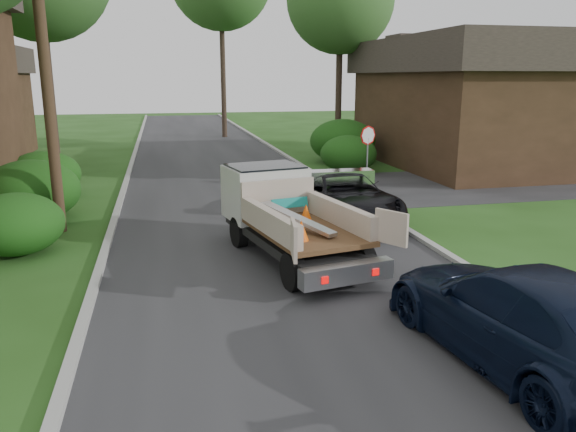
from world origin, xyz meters
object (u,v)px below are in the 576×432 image
(stop_sign, at_px, (368,144))
(house_right, at_px, (482,100))
(navy_suv, at_px, (524,316))
(utility_pole, at_px, (43,42))
(flatbed_truck, at_px, (280,208))
(black_pickup, at_px, (343,197))

(stop_sign, bearing_deg, house_right, 32.66)
(stop_sign, xyz_separation_m, navy_suv, (-2.58, -13.62, -1.00))
(navy_suv, bearing_deg, stop_sign, -106.34)
(utility_pole, height_order, flatbed_truck, utility_pole)
(stop_sign, relative_size, utility_pole, 0.25)
(black_pickup, xyz_separation_m, navy_suv, (-0.13, -9.12, 0.05))
(utility_pole, relative_size, house_right, 0.77)
(flatbed_truck, xyz_separation_m, black_pickup, (2.53, 2.67, -0.38))
(house_right, bearing_deg, black_pickup, -137.18)
(utility_pole, relative_size, flatbed_truck, 1.75)
(house_right, xyz_separation_m, navy_suv, (-10.38, -18.62, -2.38))
(flatbed_truck, distance_m, navy_suv, 6.89)
(house_right, height_order, flatbed_truck, house_right)
(utility_pole, bearing_deg, stop_sign, 20.62)
(utility_pole, xyz_separation_m, house_right, (18.48, 9.02, -2.01))
(stop_sign, height_order, house_right, house_right)
(utility_pole, height_order, navy_suv, utility_pole)
(flatbed_truck, relative_size, black_pickup, 1.09)
(flatbed_truck, bearing_deg, stop_sign, 43.89)
(stop_sign, xyz_separation_m, flatbed_truck, (-4.98, -7.17, -0.66))
(house_right, bearing_deg, stop_sign, -147.34)
(utility_pole, bearing_deg, black_pickup, -3.35)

